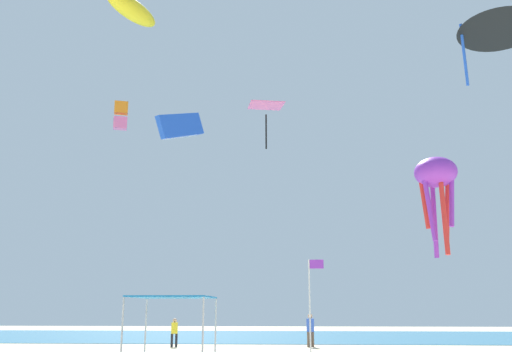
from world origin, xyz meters
TOP-DOWN VIEW (x-y plane):
  - ocean_strip at (0.00, 29.10)m, footprint 110.00×21.37m
  - canopy_tent at (-3.51, 4.59)m, footprint 2.99×3.28m
  - person_leftmost at (-5.85, 16.00)m, footprint 0.38×0.38m
  - person_central at (2.11, 16.28)m, footprint 0.45×0.45m
  - banner_flag at (1.86, 4.92)m, footprint 0.61×0.06m
  - kite_inflatable_yellow at (-9.86, 16.89)m, footprint 3.62×5.11m
  - kite_parafoil_blue at (-7.43, 23.22)m, footprint 2.81×5.68m
  - kite_diamond_pink at (-0.50, 18.10)m, footprint 2.68×2.67m
  - kite_delta_black at (13.98, 14.44)m, footprint 6.46×6.49m
  - kite_octopus_purple at (8.77, 11.66)m, footprint 2.91×2.91m
  - kite_box_orange at (-13.30, 26.26)m, footprint 1.45×1.53m

SIDE VIEW (x-z plane):
  - ocean_strip at x=0.00m, z-range 0.00..0.03m
  - person_leftmost at x=-5.85m, z-range 0.14..1.76m
  - person_central at x=2.11m, z-range 0.16..2.04m
  - banner_flag at x=1.86m, z-range 0.39..4.43m
  - canopy_tent at x=-3.51m, z-range 1.18..3.81m
  - kite_octopus_purple at x=8.77m, z-range 6.28..11.51m
  - kite_diamond_pink at x=-0.50m, z-range 13.85..17.09m
  - kite_parafoil_blue at x=-7.43m, z-range 14.24..17.92m
  - kite_box_orange at x=-13.30m, z-range 16.91..19.42m
  - kite_delta_black at x=13.98m, z-range 17.08..21.22m
  - kite_inflatable_yellow at x=-9.86m, z-range 21.62..23.56m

